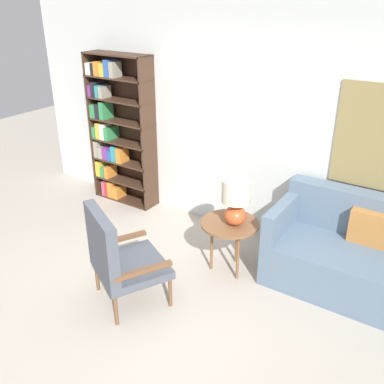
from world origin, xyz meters
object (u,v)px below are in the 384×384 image
object	(u,v)px
armchair	(117,255)
table_lamp	(236,200)
side_table	(230,227)
couch	(360,259)
bookshelf	(116,131)

from	to	relation	value
armchair	table_lamp	distance (m)	1.27
armchair	side_table	bearing A→B (deg)	59.46
armchair	couch	xyz separation A→B (m)	(1.83, 1.47, -0.19)
armchair	table_lamp	bearing A→B (deg)	57.18
bookshelf	couch	size ratio (longest dim) A/B	1.18
bookshelf	couch	world-z (taller)	bookshelf
couch	side_table	world-z (taller)	couch
couch	side_table	xyz separation A→B (m)	(-1.22, -0.44, 0.18)
couch	table_lamp	xyz separation A→B (m)	(-1.17, -0.44, 0.51)
bookshelf	table_lamp	bearing A→B (deg)	-17.67
side_table	couch	bearing A→B (deg)	19.68
side_table	table_lamp	bearing A→B (deg)	1.40
couch	bookshelf	bearing A→B (deg)	175.42
side_table	table_lamp	xyz separation A→B (m)	(0.06, 0.00, 0.33)
couch	armchair	bearing A→B (deg)	-141.30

